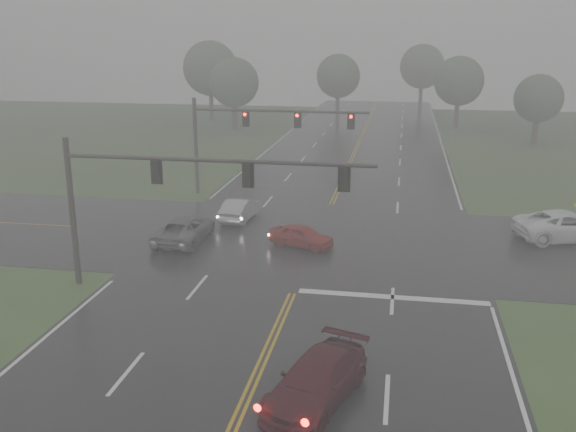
% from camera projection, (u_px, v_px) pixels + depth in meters
% --- Properties ---
extents(main_road, '(18.00, 160.00, 0.02)m').
position_uv_depth(main_road, '(311.00, 252.00, 34.83)').
color(main_road, black).
rests_on(main_road, ground).
extents(cross_street, '(120.00, 14.00, 0.02)m').
position_uv_depth(cross_street, '(316.00, 240.00, 36.72)').
color(cross_street, black).
rests_on(cross_street, ground).
extents(stop_bar, '(8.50, 0.50, 0.01)m').
position_uv_depth(stop_bar, '(392.00, 298.00, 28.77)').
color(stop_bar, white).
rests_on(stop_bar, ground).
extents(sedan_maroon, '(3.47, 5.36, 1.45)m').
position_uv_depth(sedan_maroon, '(316.00, 401.00, 20.70)').
color(sedan_maroon, '#3C0A12').
rests_on(sedan_maroon, ground).
extents(sedan_red, '(3.91, 2.57, 1.24)m').
position_uv_depth(sedan_red, '(302.00, 247.00, 35.61)').
color(sedan_red, maroon).
rests_on(sedan_red, ground).
extents(sedan_silver, '(1.80, 4.35, 1.40)m').
position_uv_depth(sedan_silver, '(240.00, 220.00, 40.70)').
color(sedan_silver, '#A9ACB1').
rests_on(sedan_silver, ground).
extents(car_grey, '(2.56, 5.24, 1.43)m').
position_uv_depth(car_grey, '(185.00, 241.00, 36.51)').
color(car_grey, '#55575C').
rests_on(car_grey, ground).
extents(pickup_white, '(6.54, 4.31, 1.67)m').
position_uv_depth(pickup_white, '(566.00, 240.00, 36.76)').
color(pickup_white, white).
rests_on(pickup_white, ground).
extents(signal_gantry_near, '(13.98, 0.31, 6.98)m').
position_uv_depth(signal_gantry_near, '(161.00, 186.00, 28.33)').
color(signal_gantry_near, black).
rests_on(signal_gantry_near, ground).
extents(signal_gantry_far, '(12.63, 0.35, 6.98)m').
position_uv_depth(signal_gantry_far, '(248.00, 128.00, 45.65)').
color(signal_gantry_far, black).
rests_on(signal_gantry_far, ground).
extents(tree_nw_a, '(5.91, 5.91, 8.68)m').
position_uv_depth(tree_nw_a, '(234.00, 83.00, 76.56)').
color(tree_nw_a, '#372E24').
rests_on(tree_nw_a, ground).
extents(tree_ne_a, '(5.99, 5.99, 8.79)m').
position_uv_depth(tree_ne_a, '(459.00, 81.00, 77.79)').
color(tree_ne_a, '#372E24').
rests_on(tree_ne_a, ground).
extents(tree_n_mid, '(5.95, 5.95, 8.74)m').
position_uv_depth(tree_n_mid, '(338.00, 76.00, 87.39)').
color(tree_n_mid, '#372E24').
rests_on(tree_n_mid, ground).
extents(tree_e_near, '(5.01, 5.01, 7.36)m').
position_uv_depth(tree_e_near, '(538.00, 99.00, 66.70)').
color(tree_e_near, '#372E24').
rests_on(tree_e_near, ground).
extents(tree_nw_b, '(7.16, 7.16, 10.52)m').
position_uv_depth(tree_nw_b, '(210.00, 68.00, 84.38)').
color(tree_nw_b, '#372E24').
rests_on(tree_nw_b, ground).
extents(tree_n_far, '(6.71, 6.71, 9.85)m').
position_uv_depth(tree_n_far, '(422.00, 67.00, 97.31)').
color(tree_n_far, '#372E24').
rests_on(tree_n_far, ground).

